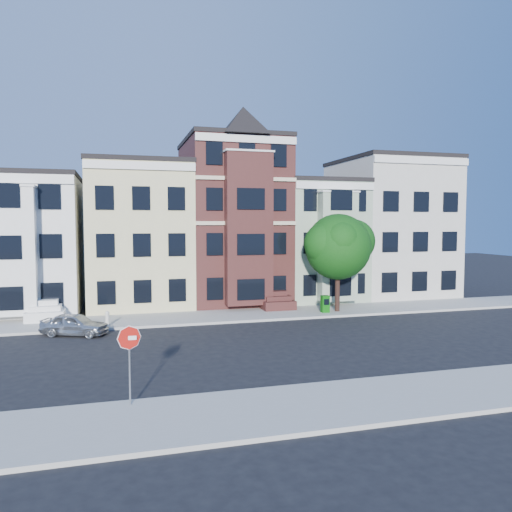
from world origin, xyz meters
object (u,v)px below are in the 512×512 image
object	(u,v)px
stop_sign	(130,360)
parked_car	(75,324)
newspaper_box	(325,304)
street_tree	(338,251)
fire_hydrant	(107,320)

from	to	relation	value
stop_sign	parked_car	bearing A→B (deg)	106.69
newspaper_box	stop_sign	bearing A→B (deg)	-131.16
newspaper_box	parked_car	bearing A→B (deg)	-170.60
street_tree	stop_sign	distance (m)	19.68
street_tree	newspaper_box	bearing A→B (deg)	-169.38
newspaper_box	stop_sign	world-z (taller)	stop_sign
parked_car	stop_sign	xyz separation A→B (m)	(2.57, -11.66, 1.01)
parked_car	stop_sign	size ratio (longest dim) A/B	1.21
street_tree	newspaper_box	world-z (taller)	street_tree
fire_hydrant	stop_sign	xyz separation A→B (m)	(0.90, -12.99, 1.13)
newspaper_box	fire_hydrant	xyz separation A→B (m)	(-13.71, -0.66, -0.22)
fire_hydrant	stop_sign	distance (m)	13.07
parked_car	newspaper_box	world-z (taller)	newspaper_box
fire_hydrant	parked_car	bearing A→B (deg)	-141.37
newspaper_box	fire_hydrant	distance (m)	13.73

